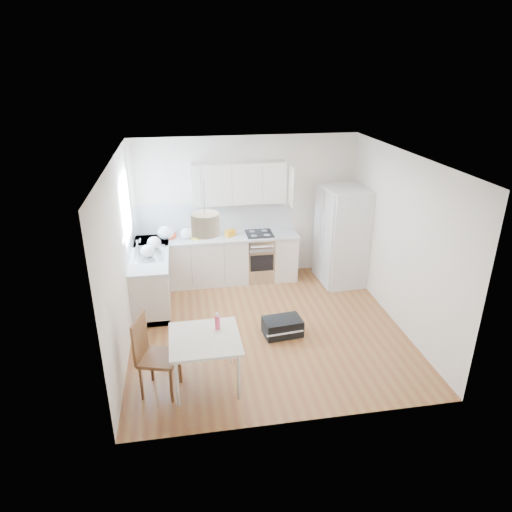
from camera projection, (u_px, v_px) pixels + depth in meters
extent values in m
plane|color=brown|center=(266.00, 327.00, 7.28)|extent=(4.20, 4.20, 0.00)
plane|color=white|center=(268.00, 158.00, 6.22)|extent=(4.20, 4.20, 0.00)
plane|color=white|center=(246.00, 208.00, 8.65)|extent=(4.20, 0.00, 4.20)
plane|color=white|center=(121.00, 258.00, 6.43)|extent=(0.00, 4.20, 4.20)
plane|color=white|center=(400.00, 241.00, 7.07)|extent=(0.00, 4.20, 4.20)
cube|color=#BFE0F9|center=(126.00, 207.00, 7.31)|extent=(0.02, 1.00, 1.00)
cube|color=beige|center=(218.00, 260.00, 8.65)|extent=(3.00, 0.60, 0.88)
cube|color=beige|center=(152.00, 278.00, 7.92)|extent=(0.60, 1.80, 0.88)
cube|color=#B5B7BA|center=(217.00, 237.00, 8.46)|extent=(3.02, 0.64, 0.04)
cube|color=#B5B7BA|center=(149.00, 254.00, 7.74)|extent=(0.64, 1.82, 0.04)
cube|color=silver|center=(215.00, 217.00, 8.61)|extent=(3.00, 0.01, 0.58)
cube|color=silver|center=(130.00, 238.00, 7.57)|extent=(0.01, 1.80, 0.58)
cube|color=beige|center=(239.00, 183.00, 8.28)|extent=(1.70, 0.32, 0.75)
cube|color=beige|center=(205.00, 339.00, 5.75)|extent=(0.90, 0.90, 0.04)
cylinder|color=beige|center=(177.00, 384.00, 5.49)|extent=(0.05, 0.05, 0.66)
cylinder|color=beige|center=(239.00, 377.00, 5.61)|extent=(0.05, 0.05, 0.66)
cylinder|color=beige|center=(176.00, 348.00, 6.16)|extent=(0.05, 0.05, 0.66)
cylinder|color=beige|center=(231.00, 343.00, 6.29)|extent=(0.05, 0.05, 0.66)
cylinder|color=#D83C5B|center=(217.00, 321.00, 5.89)|extent=(0.08, 0.08, 0.23)
cube|color=black|center=(282.00, 327.00, 7.04)|extent=(0.62, 0.44, 0.27)
cylinder|color=beige|center=(205.00, 224.00, 5.25)|extent=(0.37, 0.37, 0.26)
ellipsoid|color=white|center=(166.00, 233.00, 8.27)|extent=(0.29, 0.25, 0.26)
ellipsoid|color=white|center=(187.00, 233.00, 8.29)|extent=(0.24, 0.20, 0.21)
ellipsoid|color=white|center=(209.00, 230.00, 8.40)|extent=(0.28, 0.23, 0.25)
ellipsoid|color=white|center=(154.00, 243.00, 7.88)|extent=(0.23, 0.20, 0.21)
ellipsoid|color=white|center=(148.00, 251.00, 7.52)|extent=(0.24, 0.20, 0.21)
cube|color=orange|center=(230.00, 233.00, 8.45)|extent=(0.21, 0.18, 0.12)
cube|color=yellow|center=(196.00, 236.00, 8.32)|extent=(0.20, 0.19, 0.12)
cube|color=red|center=(171.00, 236.00, 8.33)|extent=(0.18, 0.16, 0.10)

